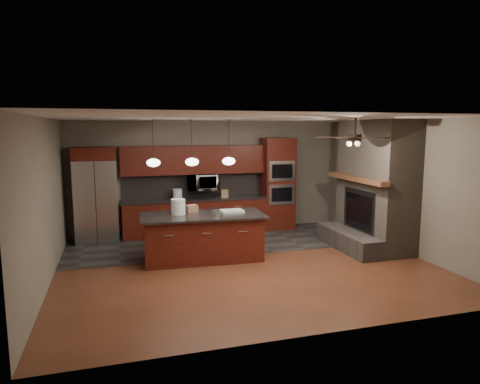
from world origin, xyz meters
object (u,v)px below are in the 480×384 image
object	(u,v)px
refrigerator	(96,195)
counter_bucket	(177,194)
microwave	(203,182)
kitchen_island	(203,237)
white_bucket	(178,207)
paint_can	(216,213)
oven_tower	(278,184)
paint_tray	(232,211)
cardboard_box	(192,208)
counter_box	(224,194)

from	to	relation	value
refrigerator	counter_bucket	distance (m)	1.89
counter_bucket	microwave	bearing A→B (deg)	4.43
kitchen_island	white_bucket	world-z (taller)	white_bucket
paint_can	oven_tower	bearing A→B (deg)	46.62
microwave	kitchen_island	xyz separation A→B (m)	(-0.45, -2.19, -0.84)
oven_tower	white_bucket	size ratio (longest dim) A/B	7.77
paint_tray	refrigerator	bearing A→B (deg)	143.01
white_bucket	cardboard_box	size ratio (longest dim) A/B	1.36
oven_tower	white_bucket	xyz separation A→B (m)	(-2.89, -1.96, -0.12)
refrigerator	counter_box	xyz separation A→B (m)	(3.06, 0.03, -0.10)
oven_tower	white_bucket	bearing A→B (deg)	-145.81
paint_tray	cardboard_box	bearing A→B (deg)	161.60
paint_can	cardboard_box	distance (m)	0.66
white_bucket	paint_can	distance (m)	0.79
paint_can	counter_bucket	distance (m)	2.38
paint_can	microwave	bearing A→B (deg)	84.55
cardboard_box	counter_box	world-z (taller)	counter_box
cardboard_box	microwave	bearing A→B (deg)	55.79
oven_tower	kitchen_island	xyz separation A→B (m)	(-2.43, -2.13, -0.73)
oven_tower	counter_box	size ratio (longest dim) A/B	12.24
counter_bucket	oven_tower	bearing A→B (deg)	-0.16
white_bucket	kitchen_island	bearing A→B (deg)	-19.82
cardboard_box	counter_bucket	bearing A→B (deg)	75.09
paint_can	cardboard_box	xyz separation A→B (m)	(-0.39, 0.53, 0.02)
oven_tower	counter_box	bearing A→B (deg)	-178.32
oven_tower	paint_can	distance (m)	3.21
oven_tower	paint_tray	bearing A→B (deg)	-131.37
microwave	cardboard_box	bearing A→B (deg)	-108.32
kitchen_island	refrigerator	bearing A→B (deg)	138.41
microwave	counter_bucket	xyz separation A→B (m)	(-0.65, -0.05, -0.27)
kitchen_island	paint_tray	world-z (taller)	paint_tray
oven_tower	microwave	size ratio (longest dim) A/B	3.25
kitchen_island	paint_tray	distance (m)	0.79
microwave	counter_box	bearing A→B (deg)	-10.75
refrigerator	counter_box	bearing A→B (deg)	0.58
microwave	white_bucket	world-z (taller)	microwave
oven_tower	paint_can	bearing A→B (deg)	-133.38
oven_tower	kitchen_island	size ratio (longest dim) A/B	0.95
microwave	cardboard_box	distance (m)	1.98
paint_can	counter_box	distance (m)	2.41
cardboard_box	oven_tower	bearing A→B (deg)	18.88
oven_tower	counter_box	distance (m)	1.46
oven_tower	refrigerator	size ratio (longest dim) A/B	1.08
white_bucket	counter_bucket	xyz separation A→B (m)	(0.27, 1.97, -0.05)
kitchen_island	paint_tray	size ratio (longest dim) A/B	5.50
kitchen_island	counter_box	bearing A→B (deg)	67.94
refrigerator	white_bucket	bearing A→B (deg)	-49.45
refrigerator	counter_box	world-z (taller)	refrigerator
cardboard_box	refrigerator	bearing A→B (deg)	122.12
cardboard_box	counter_box	bearing A→B (deg)	41.08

